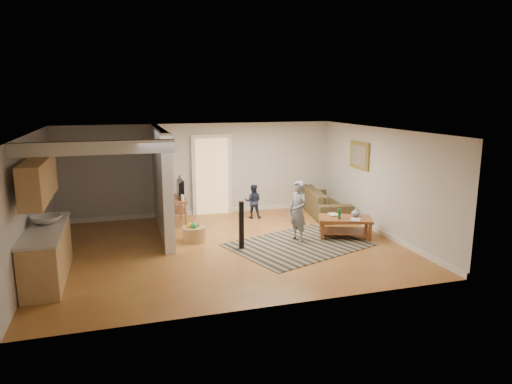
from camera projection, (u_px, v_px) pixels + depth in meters
The scene contains 11 objects.
ground at pixel (226, 247), 9.89m from camera, with size 7.50×7.50×0.00m, color brown.
room_shell at pixel (172, 180), 9.69m from camera, with size 7.54×6.02×2.52m.
area_rug at pixel (299, 245), 10.03m from camera, with size 2.85×2.08×0.01m, color black.
sofa at pixel (324, 213), 12.75m from camera, with size 2.34×0.92×0.68m, color #4C3C26.
coffee_table at pixel (346, 222), 10.52m from camera, with size 1.38×1.10×0.71m.
tv_console at pixel (178, 200), 11.61m from camera, with size 0.42×1.09×0.93m.
speaker_left at pixel (241, 225), 9.68m from camera, with size 0.10×0.10×1.04m, color black.
speaker_right at pixel (166, 202), 12.04m from camera, with size 0.09×0.09×0.94m, color black.
toy_basket at pixel (194, 233), 10.24m from camera, with size 0.52×0.52×0.46m.
child at pixel (297, 241), 10.33m from camera, with size 0.50×0.33×1.37m, color gray.
toddler at pixel (253, 218), 12.27m from camera, with size 0.45×0.35×0.92m, color #1C233A.
Camera 1 is at (-2.09, -9.22, 3.19)m, focal length 32.00 mm.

